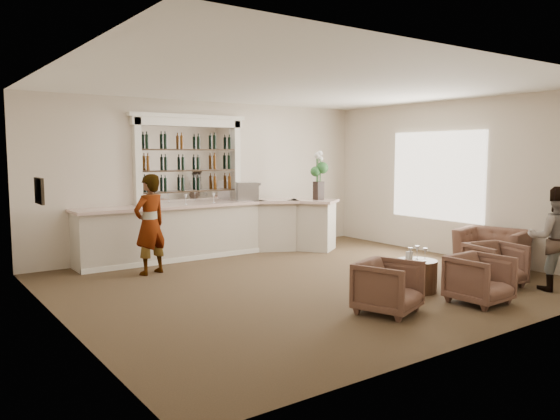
{
  "coord_description": "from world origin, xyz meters",
  "views": [
    {
      "loc": [
        -5.69,
        -7.17,
        2.2
      ],
      "look_at": [
        0.07,
        0.9,
        1.15
      ],
      "focal_mm": 35.0,
      "sensor_mm": 36.0,
      "label": 1
    }
  ],
  "objects_px": {
    "sommelier": "(150,224)",
    "flower_vase": "(319,173)",
    "cocktail_table": "(416,276)",
    "armchair_left": "(388,287)",
    "armchair_right": "(495,264)",
    "guest": "(555,239)",
    "armchair_far": "(492,250)",
    "espresso_machine": "(247,191)",
    "armchair_center": "(480,279)",
    "bar_counter": "(214,229)"
  },
  "relations": [
    {
      "from": "cocktail_table",
      "to": "sommelier",
      "type": "distance_m",
      "value": 4.73
    },
    {
      "from": "flower_vase",
      "to": "armchair_right",
      "type": "bearing_deg",
      "value": -87.25
    },
    {
      "from": "cocktail_table",
      "to": "armchair_center",
      "type": "xyz_separation_m",
      "value": [
        0.19,
        -1.01,
        0.11
      ]
    },
    {
      "from": "armchair_center",
      "to": "armchair_far",
      "type": "bearing_deg",
      "value": 27.37
    },
    {
      "from": "armchair_right",
      "to": "flower_vase",
      "type": "bearing_deg",
      "value": 104.98
    },
    {
      "from": "armchair_left",
      "to": "armchair_far",
      "type": "relative_size",
      "value": 0.67
    },
    {
      "from": "guest",
      "to": "bar_counter",
      "type": "bearing_deg",
      "value": -8.28
    },
    {
      "from": "espresso_machine",
      "to": "guest",
      "type": "bearing_deg",
      "value": -45.43
    },
    {
      "from": "flower_vase",
      "to": "espresso_machine",
      "type": "bearing_deg",
      "value": 151.18
    },
    {
      "from": "sommelier",
      "to": "espresso_machine",
      "type": "relative_size",
      "value": 3.94
    },
    {
      "from": "armchair_far",
      "to": "flower_vase",
      "type": "relative_size",
      "value": 1.1
    },
    {
      "from": "sommelier",
      "to": "flower_vase",
      "type": "xyz_separation_m",
      "value": [
        4.09,
        0.19,
        0.84
      ]
    },
    {
      "from": "bar_counter",
      "to": "espresso_machine",
      "type": "distance_m",
      "value": 1.19
    },
    {
      "from": "armchair_far",
      "to": "bar_counter",
      "type": "bearing_deg",
      "value": -155.34
    },
    {
      "from": "armchair_center",
      "to": "armchair_right",
      "type": "xyz_separation_m",
      "value": [
        1.14,
        0.49,
        0.0
      ]
    },
    {
      "from": "cocktail_table",
      "to": "armchair_far",
      "type": "relative_size",
      "value": 0.55
    },
    {
      "from": "bar_counter",
      "to": "cocktail_table",
      "type": "distance_m",
      "value": 4.66
    },
    {
      "from": "armchair_right",
      "to": "espresso_machine",
      "type": "height_order",
      "value": "espresso_machine"
    },
    {
      "from": "armchair_right",
      "to": "espresso_machine",
      "type": "xyz_separation_m",
      "value": [
        -1.62,
        5.11,
        0.98
      ]
    },
    {
      "from": "cocktail_table",
      "to": "armchair_far",
      "type": "height_order",
      "value": "armchair_far"
    },
    {
      "from": "sommelier",
      "to": "armchair_far",
      "type": "relative_size",
      "value": 1.53
    },
    {
      "from": "espresso_machine",
      "to": "armchair_right",
      "type": "bearing_deg",
      "value": -47.84
    },
    {
      "from": "espresso_machine",
      "to": "armchair_far",
      "type": "bearing_deg",
      "value": -34.09
    },
    {
      "from": "cocktail_table",
      "to": "armchair_far",
      "type": "bearing_deg",
      "value": 5.1
    },
    {
      "from": "bar_counter",
      "to": "guest",
      "type": "relative_size",
      "value": 3.43
    },
    {
      "from": "cocktail_table",
      "to": "espresso_machine",
      "type": "relative_size",
      "value": 1.41
    },
    {
      "from": "cocktail_table",
      "to": "sommelier",
      "type": "relative_size",
      "value": 0.36
    },
    {
      "from": "armchair_right",
      "to": "espresso_machine",
      "type": "relative_size",
      "value": 1.71
    },
    {
      "from": "armchair_center",
      "to": "espresso_machine",
      "type": "bearing_deg",
      "value": 92.92
    },
    {
      "from": "bar_counter",
      "to": "armchair_left",
      "type": "xyz_separation_m",
      "value": [
        -0.06,
        -5.07,
        -0.21
      ]
    },
    {
      "from": "cocktail_table",
      "to": "armchair_right",
      "type": "xyz_separation_m",
      "value": [
        1.33,
        -0.52,
        0.11
      ]
    },
    {
      "from": "armchair_left",
      "to": "guest",
      "type": "bearing_deg",
      "value": -31.52
    },
    {
      "from": "cocktail_table",
      "to": "sommelier",
      "type": "bearing_deg",
      "value": 129.29
    },
    {
      "from": "armchair_far",
      "to": "flower_vase",
      "type": "distance_m",
      "value": 4.05
    },
    {
      "from": "armchair_left",
      "to": "armchair_far",
      "type": "height_order",
      "value": "armchair_far"
    },
    {
      "from": "bar_counter",
      "to": "armchair_right",
      "type": "height_order",
      "value": "bar_counter"
    },
    {
      "from": "cocktail_table",
      "to": "armchair_left",
      "type": "bearing_deg",
      "value": -155.31
    },
    {
      "from": "armchair_center",
      "to": "armchair_right",
      "type": "relative_size",
      "value": 1.0
    },
    {
      "from": "bar_counter",
      "to": "cocktail_table",
      "type": "bearing_deg",
      "value": -75.19
    },
    {
      "from": "guest",
      "to": "armchair_right",
      "type": "distance_m",
      "value": 0.99
    },
    {
      "from": "armchair_left",
      "to": "espresso_machine",
      "type": "height_order",
      "value": "espresso_machine"
    },
    {
      "from": "guest",
      "to": "espresso_machine",
      "type": "height_order",
      "value": "guest"
    },
    {
      "from": "guest",
      "to": "armchair_center",
      "type": "xyz_separation_m",
      "value": [
        -1.64,
        0.22,
        -0.48
      ]
    },
    {
      "from": "cocktail_table",
      "to": "armchair_right",
      "type": "height_order",
      "value": "armchair_right"
    },
    {
      "from": "espresso_machine",
      "to": "flower_vase",
      "type": "relative_size",
      "value": 0.42
    },
    {
      "from": "guest",
      "to": "armchair_right",
      "type": "xyz_separation_m",
      "value": [
        -0.5,
        0.71,
        -0.47
      ]
    },
    {
      "from": "guest",
      "to": "armchair_left",
      "type": "xyz_separation_m",
      "value": [
        -3.08,
        0.66,
        -0.47
      ]
    },
    {
      "from": "espresso_machine",
      "to": "sommelier",
      "type": "bearing_deg",
      "value": -135.58
    },
    {
      "from": "sommelier",
      "to": "guest",
      "type": "relative_size",
      "value": 1.09
    },
    {
      "from": "armchair_center",
      "to": "sommelier",
      "type": "bearing_deg",
      "value": 122.28
    }
  ]
}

